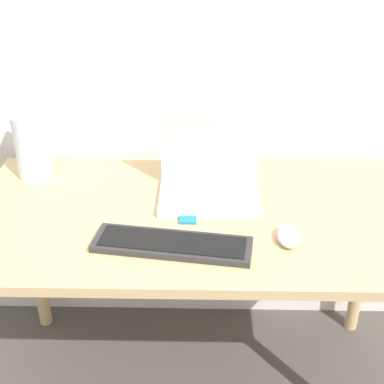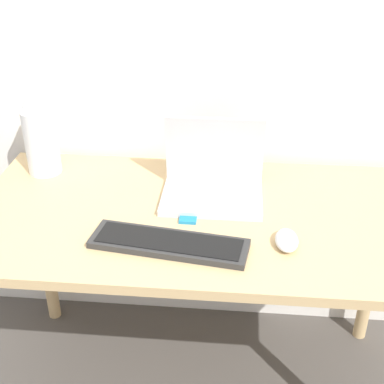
{
  "view_description": "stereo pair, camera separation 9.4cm",
  "coord_description": "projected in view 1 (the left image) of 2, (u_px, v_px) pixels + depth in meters",
  "views": [
    {
      "loc": [
        0.01,
        -1.01,
        1.59
      ],
      "look_at": [
        -0.02,
        0.31,
        0.84
      ],
      "focal_mm": 50.0,
      "sensor_mm": 36.0,
      "label": 1
    },
    {
      "loc": [
        0.11,
        -1.01,
        1.59
      ],
      "look_at": [
        -0.02,
        0.31,
        0.84
      ],
      "focal_mm": 50.0,
      "sensor_mm": 36.0,
      "label": 2
    }
  ],
  "objects": [
    {
      "name": "vase",
      "position": [
        30.0,
        134.0,
        1.74
      ],
      "size": [
        0.11,
        0.11,
        0.32
      ],
      "color": "white",
      "rests_on": "desk"
    },
    {
      "name": "keyboard",
      "position": [
        172.0,
        244.0,
        1.45
      ],
      "size": [
        0.44,
        0.18,
        0.02
      ],
      "color": "#2D2D2D",
      "rests_on": "desk"
    },
    {
      "name": "mouse",
      "position": [
        288.0,
        236.0,
        1.47
      ],
      "size": [
        0.06,
        0.11,
        0.03
      ],
      "color": "silver",
      "rests_on": "desk"
    },
    {
      "name": "laptop",
      "position": [
        209.0,
        180.0,
        1.68
      ],
      "size": [
        0.31,
        0.23,
        0.24
      ],
      "color": "silver",
      "rests_on": "desk"
    },
    {
      "name": "desk",
      "position": [
        197.0,
        236.0,
        1.65
      ],
      "size": [
        1.38,
        0.72,
        0.74
      ],
      "color": "tan",
      "rests_on": "ground_plane"
    },
    {
      "name": "wall_back",
      "position": [
        200.0,
        9.0,
        1.73
      ],
      "size": [
        6.0,
        0.05,
        2.5
      ],
      "color": "white",
      "rests_on": "ground_plane"
    },
    {
      "name": "mp3_player",
      "position": [
        188.0,
        219.0,
        1.57
      ],
      "size": [
        0.05,
        0.05,
        0.01
      ],
      "color": "#1E7FB7",
      "rests_on": "desk"
    }
  ]
}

